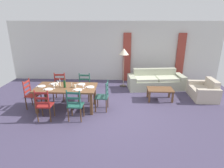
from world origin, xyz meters
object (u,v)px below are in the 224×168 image
wine_glass_far_left (58,82)px  coffee_cup_secondary (56,84)px  dining_chair_far_right (84,87)px  dining_chair_head_east (103,96)px  dining_chair_far_left (59,87)px  armchair_upholstered (204,92)px  coffee_cup_primary (75,86)px  wine_bottle (65,84)px  dining_chair_near_left (44,105)px  couch (155,82)px  dining_table (66,89)px  wine_glass_near_left (54,85)px  coffee_table (160,91)px  wine_glass_near_right (83,85)px  dining_chair_near_right (75,105)px  standing_lamp (124,54)px  dining_chair_head_west (31,94)px

wine_glass_far_left → coffee_cup_secondary: bearing=-129.8°
dining_chair_far_right → dining_chair_head_east: (0.75, -0.77, 0.00)m
dining_chair_far_left → armchair_upholstered: (5.27, 0.35, -0.23)m
coffee_cup_primary → wine_bottle: bearing=-177.3°
dining_chair_near_left → coffee_cup_primary: bearing=45.2°
dining_chair_far_left → couch: 3.88m
coffee_cup_primary → couch: 3.60m
coffee_cup_secondary → coffee_cup_primary: bearing=-11.6°
wine_glass_far_left → dining_chair_far_right: bearing=38.6°
dining_table → wine_glass_near_left: (-0.32, -0.15, 0.20)m
coffee_table → wine_glass_near_right: bearing=-158.9°
dining_chair_near_right → wine_glass_near_left: size_ratio=5.96×
dining_chair_head_east → dining_chair_near_left: bearing=-155.6°
dining_chair_near_left → coffee_cup_secondary: size_ratio=10.67×
wine_glass_near_right → standing_lamp: size_ratio=0.10×
dining_chair_near_left → dining_chair_far_left: size_ratio=1.00×
coffee_cup_primary → standing_lamp: standing_lamp is taller
wine_bottle → coffee_cup_primary: bearing=2.7°
dining_chair_head_west → wine_glass_far_left: bearing=9.4°
dining_chair_near_right → coffee_cup_secondary: 1.18m
couch → standing_lamp: (-1.34, 0.19, 1.12)m
dining_chair_near_left → standing_lamp: bearing=53.2°
dining_chair_far_right → coffee_cup_primary: (-0.13, -0.77, 0.32)m
wine_glass_near_left → couch: bearing=32.3°
dining_chair_far_right → wine_bottle: wine_bottle is taller
dining_table → coffee_table: bearing=15.1°
couch → wine_bottle: bearing=-146.5°
coffee_cup_primary → wine_glass_far_left: bearing=162.1°
dining_chair_head_west → coffee_cup_secondary: bearing=5.8°
dining_chair_near_left → coffee_table: (3.56, 1.62, -0.12)m
dining_chair_near_left → coffee_cup_primary: dining_chair_near_left is taller
dining_table → couch: 3.81m
couch → armchair_upholstered: couch is taller
wine_bottle → couch: bearing=33.5°
dining_chair_head_west → dining_chair_far_right: bearing=24.4°
dining_chair_far_right → armchair_upholstered: 4.39m
dining_table → dining_chair_near_left: size_ratio=1.98×
dining_chair_near_right → wine_glass_far_left: bearing=130.3°
dining_chair_head_east → coffee_cup_primary: 0.94m
coffee_table → dining_chair_head_east: bearing=-155.6°
coffee_table → armchair_upholstered: (1.67, 0.25, -0.11)m
armchair_upholstered → wine_glass_near_left: bearing=-166.3°
coffee_table → dining_chair_near_left: bearing=-155.6°
dining_chair_near_left → dining_chair_near_right: size_ratio=1.00×
dining_chair_near_right → standing_lamp: 3.41m
wine_glass_near_left → coffee_table: size_ratio=0.18×
coffee_cup_secondary → couch: bearing=29.2°
dining_table → dining_chair_far_right: bearing=59.6°
dining_chair_head_west → coffee_cup_primary: bearing=-2.0°
dining_chair_far_left → dining_chair_head_east: (1.65, -0.79, 0.00)m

